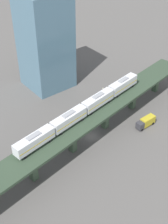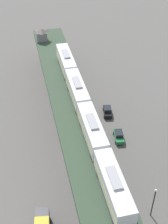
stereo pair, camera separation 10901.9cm
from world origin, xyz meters
TOP-DOWN VIEW (x-y plane):
  - ground_plane at (0.00, 0.00)m, footprint 400.00×400.00m
  - elevated_viaduct at (0.03, -0.19)m, footprint 22.07×92.22m
  - subway_train at (-1.07, -2.29)m, footprint 10.22×49.66m
  - street_car_green at (-8.90, -5.03)m, footprint 1.96×4.41m
  - street_car_black at (-7.61, -13.94)m, footprint 2.13×4.49m
  - delivery_truck at (7.03, 17.07)m, footprint 2.43×7.22m
  - street_lamp at (-11.27, 14.37)m, footprint 0.44×0.44m
  - office_tower at (-35.22, 6.95)m, footprint 16.00×16.00m

SIDE VIEW (x-z plane):
  - ground_plane at x=0.00m, z-range 0.00..0.00m
  - street_car_green at x=-8.90m, z-range -0.01..1.88m
  - street_car_black at x=-7.61m, z-range -0.01..1.88m
  - delivery_truck at x=7.03m, z-range 0.16..3.36m
  - street_lamp at x=-11.27m, z-range 0.64..7.58m
  - elevated_viaduct at x=0.03m, z-range 3.06..11.67m
  - subway_train at x=-1.07m, z-range 8.93..13.38m
  - office_tower at x=-35.22m, z-range 0.00..36.00m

